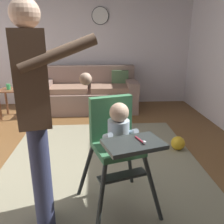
{
  "coord_description": "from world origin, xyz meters",
  "views": [
    {
      "loc": [
        0.18,
        -2.23,
        1.43
      ],
      "look_at": [
        0.31,
        -0.26,
        0.79
      ],
      "focal_mm": 37.7,
      "sensor_mm": 36.0,
      "label": 1
    }
  ],
  "objects_px": {
    "couch": "(90,93)",
    "sippy_cup": "(8,87)",
    "adult_standing": "(36,111)",
    "side_table": "(12,97)",
    "wall_clock": "(100,16)",
    "toy_ball_second": "(178,143)",
    "high_chair": "(117,136)"
  },
  "relations": [
    {
      "from": "couch",
      "to": "sippy_cup",
      "type": "relative_size",
      "value": 18.79
    },
    {
      "from": "side_table",
      "to": "toy_ball_second",
      "type": "bearing_deg",
      "value": -30.22
    },
    {
      "from": "couch",
      "to": "sippy_cup",
      "type": "xyz_separation_m",
      "value": [
        -1.44,
        -0.39,
        0.24
      ]
    },
    {
      "from": "couch",
      "to": "adult_standing",
      "type": "xyz_separation_m",
      "value": [
        -0.28,
        -3.09,
        0.61
      ]
    },
    {
      "from": "sippy_cup",
      "to": "wall_clock",
      "type": "xyz_separation_m",
      "value": [
        1.69,
        0.87,
        1.26
      ]
    },
    {
      "from": "adult_standing",
      "to": "side_table",
      "type": "height_order",
      "value": "adult_standing"
    },
    {
      "from": "side_table",
      "to": "wall_clock",
      "type": "xyz_separation_m",
      "value": [
        1.65,
        0.87,
        1.45
      ]
    },
    {
      "from": "adult_standing",
      "to": "toy_ball_second",
      "type": "xyz_separation_m",
      "value": [
        1.48,
        1.18,
        -0.85
      ]
    },
    {
      "from": "adult_standing",
      "to": "sippy_cup",
      "type": "distance_m",
      "value": 2.96
    },
    {
      "from": "couch",
      "to": "side_table",
      "type": "distance_m",
      "value": 1.47
    },
    {
      "from": "wall_clock",
      "to": "side_table",
      "type": "bearing_deg",
      "value": -152.21
    },
    {
      "from": "side_table",
      "to": "wall_clock",
      "type": "relative_size",
      "value": 1.48
    },
    {
      "from": "high_chair",
      "to": "adult_standing",
      "type": "bearing_deg",
      "value": -93.09
    },
    {
      "from": "adult_standing",
      "to": "sippy_cup",
      "type": "bearing_deg",
      "value": 99.55
    },
    {
      "from": "couch",
      "to": "high_chair",
      "type": "height_order",
      "value": "high_chair"
    },
    {
      "from": "couch",
      "to": "toy_ball_second",
      "type": "relative_size",
      "value": 10.3
    },
    {
      "from": "high_chair",
      "to": "adult_standing",
      "type": "distance_m",
      "value": 0.66
    },
    {
      "from": "adult_standing",
      "to": "wall_clock",
      "type": "bearing_deg",
      "value": 67.85
    },
    {
      "from": "high_chair",
      "to": "couch",
      "type": "bearing_deg",
      "value": 168.65
    },
    {
      "from": "toy_ball_second",
      "to": "side_table",
      "type": "bearing_deg",
      "value": 149.78
    },
    {
      "from": "couch",
      "to": "adult_standing",
      "type": "relative_size",
      "value": 1.13
    },
    {
      "from": "toy_ball_second",
      "to": "side_table",
      "type": "distance_m",
      "value": 3.03
    },
    {
      "from": "couch",
      "to": "wall_clock",
      "type": "distance_m",
      "value": 1.59
    },
    {
      "from": "high_chair",
      "to": "wall_clock",
      "type": "bearing_deg",
      "value": 163.83
    },
    {
      "from": "couch",
      "to": "side_table",
      "type": "height_order",
      "value": "couch"
    },
    {
      "from": "side_table",
      "to": "sippy_cup",
      "type": "height_order",
      "value": "sippy_cup"
    },
    {
      "from": "wall_clock",
      "to": "sippy_cup",
      "type": "bearing_deg",
      "value": -152.68
    },
    {
      "from": "side_table",
      "to": "wall_clock",
      "type": "distance_m",
      "value": 2.37
    },
    {
      "from": "high_chair",
      "to": "wall_clock",
      "type": "height_order",
      "value": "wall_clock"
    },
    {
      "from": "adult_standing",
      "to": "toy_ball_second",
      "type": "bearing_deg",
      "value": 24.76
    },
    {
      "from": "couch",
      "to": "toy_ball_second",
      "type": "bearing_deg",
      "value": 31.97
    },
    {
      "from": "high_chair",
      "to": "sippy_cup",
      "type": "distance_m",
      "value": 3.09
    }
  ]
}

